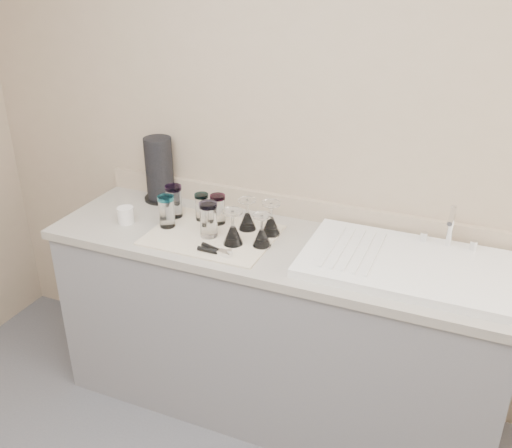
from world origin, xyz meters
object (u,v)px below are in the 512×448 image
at_px(sink_unit, 406,264).
at_px(goblet_front_right, 262,235).
at_px(tumbler_lavender, 209,219).
at_px(white_mug, 125,215).
at_px(can_opener, 216,251).
at_px(tumbler_teal, 174,201).
at_px(goblet_back_right, 271,223).
at_px(goblet_front_left, 233,233).
at_px(goblet_back_left, 247,219).
at_px(tumbler_magenta, 167,211).
at_px(tumbler_purple, 218,209).
at_px(tumbler_cyan, 202,207).
at_px(paper_towel_roll, 159,170).

bearing_deg(sink_unit, goblet_front_right, -174.17).
relative_size(tumbler_lavender, goblet_front_right, 1.10).
distance_m(sink_unit, white_mug, 1.28).
bearing_deg(goblet_front_right, can_opener, -138.13).
distance_m(tumbler_teal, goblet_back_right, 0.49).
bearing_deg(goblet_front_left, goblet_back_right, 52.50).
bearing_deg(goblet_front_left, can_opener, -107.53).
xyz_separation_m(tumbler_lavender, goblet_back_left, (0.13, 0.13, -0.03)).
relative_size(tumbler_magenta, white_mug, 1.30).
xyz_separation_m(tumbler_purple, tumbler_magenta, (-0.20, -0.12, 0.00)).
xyz_separation_m(tumbler_purple, tumbler_lavender, (0.02, -0.13, 0.01)).
height_order(tumbler_cyan, can_opener, tumbler_cyan).
bearing_deg(tumbler_purple, tumbler_cyan, 176.33).
distance_m(goblet_front_right, paper_towel_roll, 0.73).
relative_size(tumbler_purple, goblet_back_right, 0.92).
xyz_separation_m(goblet_front_right, paper_towel_roll, (-0.67, 0.28, 0.10)).
relative_size(goblet_front_left, can_opener, 0.98).
height_order(goblet_back_right, goblet_front_right, goblet_back_right).
distance_m(sink_unit, tumbler_teal, 1.10).
bearing_deg(white_mug, tumbler_magenta, 7.89).
xyz_separation_m(tumbler_cyan, tumbler_magenta, (-0.11, -0.13, 0.01)).
height_order(sink_unit, tumbler_purple, sink_unit).
bearing_deg(tumbler_purple, goblet_back_right, -1.87).
xyz_separation_m(sink_unit, goblet_back_right, (-0.60, 0.06, 0.04)).
height_order(sink_unit, can_opener, sink_unit).
relative_size(goblet_back_right, goblet_front_left, 0.97).
xyz_separation_m(tumbler_magenta, goblet_front_left, (0.35, -0.04, -0.02)).
height_order(goblet_back_right, can_opener, goblet_back_right).
bearing_deg(can_opener, white_mug, 167.92).
xyz_separation_m(goblet_back_right, goblet_front_left, (-0.12, -0.15, 0.00)).
bearing_deg(sink_unit, tumbler_purple, 175.77).
height_order(tumbler_teal, can_opener, tumbler_teal).
bearing_deg(goblet_front_left, tumbler_cyan, 145.19).
relative_size(tumbler_purple, goblet_front_right, 0.97).
bearing_deg(tumbler_lavender, paper_towel_roll, 145.75).
bearing_deg(tumbler_lavender, tumbler_cyan, 127.63).
height_order(goblet_front_right, paper_towel_roll, paper_towel_roll).
xyz_separation_m(tumbler_teal, tumbler_lavender, (0.24, -0.12, 0.00)).
bearing_deg(goblet_front_right, paper_towel_roll, 157.45).
relative_size(tumbler_teal, white_mug, 1.35).
distance_m(tumbler_teal, tumbler_magenta, 0.11).
bearing_deg(goblet_front_right, tumbler_purple, 155.05).
bearing_deg(can_opener, goblet_back_left, 83.00).
relative_size(tumbler_cyan, goblet_front_left, 0.83).
xyz_separation_m(tumbler_magenta, can_opener, (0.32, -0.14, -0.07)).
xyz_separation_m(tumbler_cyan, goblet_back_right, (0.35, -0.01, -0.01)).
xyz_separation_m(tumbler_purple, paper_towel_roll, (-0.40, 0.15, 0.08)).
bearing_deg(tumbler_lavender, sink_unit, 4.68).
bearing_deg(sink_unit, white_mug, -176.14).
bearing_deg(can_opener, sink_unit, 14.75).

